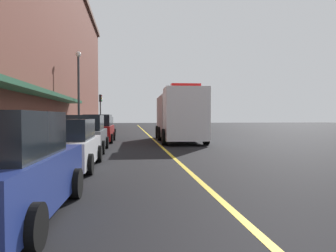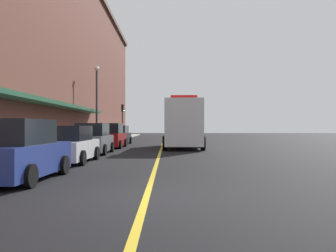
{
  "view_description": "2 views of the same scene",
  "coord_description": "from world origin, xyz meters",
  "views": [
    {
      "loc": [
        -1.92,
        -3.05,
        1.75
      ],
      "look_at": [
        0.76,
        17.61,
        1.1
      ],
      "focal_mm": 33.05,
      "sensor_mm": 36.0,
      "label": 1
    },
    {
      "loc": [
        0.5,
        -8.0,
        1.61
      ],
      "look_at": [
        0.39,
        29.58,
        1.69
      ],
      "focal_mm": 37.04,
      "sensor_mm": 36.0,
      "label": 2
    }
  ],
  "objects": [
    {
      "name": "lane_center_stripe",
      "position": [
        0.0,
        25.0,
        0.0
      ],
      "size": [
        0.16,
        70.0,
        0.01
      ],
      "primitive_type": "cube",
      "color": "gold",
      "rests_on": "ground"
    },
    {
      "name": "parking_meter_0",
      "position": [
        -5.35,
        9.89,
        1.06
      ],
      "size": [
        0.14,
        0.18,
        1.33
      ],
      "color": "#4C4C51",
      "rests_on": "sidewalk_left"
    },
    {
      "name": "box_truck",
      "position": [
        1.65,
        18.51,
        1.78
      ],
      "size": [
        3.07,
        8.41,
        3.74
      ],
      "rotation": [
        0.0,
        0.0,
        -1.6
      ],
      "color": "silver",
      "rests_on": "ground"
    },
    {
      "name": "brick_building_left",
      "position": [
        -11.45,
        23.99,
        8.55
      ],
      "size": [
        9.27,
        64.0,
        17.08
      ],
      "color": "brown",
      "rests_on": "ground"
    },
    {
      "name": "parked_car_2",
      "position": [
        -3.97,
        12.69,
        0.84
      ],
      "size": [
        1.98,
        4.23,
        1.82
      ],
      "rotation": [
        0.0,
        0.0,
        1.57
      ],
      "color": "#595B60",
      "rests_on": "ground"
    },
    {
      "name": "street_lamp_left",
      "position": [
        -5.95,
        23.24,
        4.4
      ],
      "size": [
        0.44,
        0.44,
        6.94
      ],
      "color": "#33383D",
      "rests_on": "sidewalk_left"
    },
    {
      "name": "parked_car_4",
      "position": [
        -4.02,
        23.61,
        0.81
      ],
      "size": [
        2.04,
        4.8,
        1.73
      ],
      "rotation": [
        0.0,
        0.0,
        1.55
      ],
      "color": "black",
      "rests_on": "ground"
    },
    {
      "name": "traffic_light_near",
      "position": [
        -5.29,
        35.98,
        3.16
      ],
      "size": [
        0.38,
        0.36,
        4.3
      ],
      "color": "#232326",
      "rests_on": "sidewalk_left"
    },
    {
      "name": "parked_car_3",
      "position": [
        -3.91,
        18.38,
        0.87
      ],
      "size": [
        2.17,
        4.2,
        1.88
      ],
      "rotation": [
        0.0,
        0.0,
        1.55
      ],
      "color": "maroon",
      "rests_on": "ground"
    },
    {
      "name": "parked_car_0",
      "position": [
        -4.02,
        2.37,
        0.85
      ],
      "size": [
        2.21,
        4.3,
        1.83
      ],
      "rotation": [
        0.0,
        0.0,
        1.53
      ],
      "color": "navy",
      "rests_on": "ground"
    },
    {
      "name": "parking_meter_1",
      "position": [
        -5.35,
        11.76,
        1.06
      ],
      "size": [
        0.14,
        0.18,
        1.33
      ],
      "color": "#4C4C51",
      "rests_on": "sidewalk_left"
    },
    {
      "name": "ground_plane",
      "position": [
        0.0,
        25.0,
        0.0
      ],
      "size": [
        112.0,
        112.0,
        0.0
      ],
      "primitive_type": "plane",
      "color": "black"
    },
    {
      "name": "parked_car_1",
      "position": [
        -3.93,
        7.63,
        0.78
      ],
      "size": [
        2.02,
        4.27,
        1.66
      ],
      "rotation": [
        0.0,
        0.0,
        1.56
      ],
      "color": "silver",
      "rests_on": "ground"
    },
    {
      "name": "sidewalk_left",
      "position": [
        -6.2,
        25.0,
        0.07
      ],
      "size": [
        2.4,
        70.0,
        0.15
      ],
      "primitive_type": "cube",
      "color": "#ADA8A0",
      "rests_on": "ground"
    }
  ]
}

